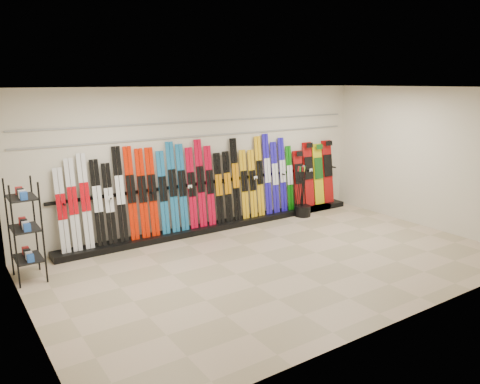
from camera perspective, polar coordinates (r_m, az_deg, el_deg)
floor at (r=8.32m, az=4.72°, el=-8.60°), size 8.00×8.00×0.00m
back_wall at (r=9.92m, az=-4.12°, el=4.02°), size 8.00×0.00×8.00m
left_wall at (r=6.28m, az=-24.97°, el=-2.70°), size 0.00×5.00×5.00m
right_wall at (r=10.81m, az=21.79°, el=3.86°), size 0.00×5.00×5.00m
ceiling at (r=7.72m, az=5.16°, el=12.54°), size 8.00×8.00×0.00m
ski_rack_base at (r=10.18m, az=-2.27°, el=-4.05°), size 8.00×0.40×0.12m
skis at (r=9.67m, az=-5.94°, el=0.47°), size 5.36×0.24×1.83m
snowboards at (r=11.65m, az=9.04°, el=2.12°), size 1.25×0.24×1.55m
accessory_rack at (r=8.12m, az=-24.71°, el=-4.29°), size 0.40×0.60×1.62m
pole_bin at (r=11.13m, az=7.63°, el=-2.29°), size 0.38×0.38×0.25m
ski_poles at (r=11.01m, az=7.55°, el=0.14°), size 0.31×0.29×1.18m
slatwall_rail_0 at (r=9.84m, az=-4.11°, el=6.88°), size 7.60×0.02×0.03m
slatwall_rail_1 at (r=9.81m, az=-4.14°, el=8.62°), size 7.60×0.02×0.03m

